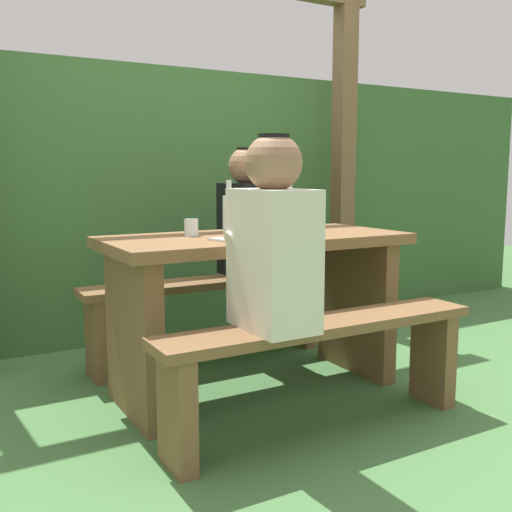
% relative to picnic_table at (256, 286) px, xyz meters
% --- Properties ---
extents(ground_plane, '(12.00, 12.00, 0.00)m').
position_rel_picnic_table_xyz_m(ground_plane, '(0.00, 0.00, -0.51)').
color(ground_plane, '#467640').
extents(hedge_backdrop, '(6.40, 1.00, 1.68)m').
position_rel_picnic_table_xyz_m(hedge_backdrop, '(0.00, 1.60, 0.33)').
color(hedge_backdrop, '#3B6532').
rests_on(hedge_backdrop, ground_plane).
extents(pergola_post_right, '(0.12, 0.12, 2.11)m').
position_rel_picnic_table_xyz_m(pergola_post_right, '(1.16, 0.84, 0.54)').
color(pergola_post_right, brown).
rests_on(pergola_post_right, ground_plane).
extents(picnic_table, '(1.40, 0.64, 0.75)m').
position_rel_picnic_table_xyz_m(picnic_table, '(0.00, 0.00, 0.00)').
color(picnic_table, brown).
rests_on(picnic_table, ground_plane).
extents(bench_near, '(1.40, 0.24, 0.46)m').
position_rel_picnic_table_xyz_m(bench_near, '(0.00, -0.53, -0.18)').
color(bench_near, brown).
rests_on(bench_near, ground_plane).
extents(bench_far, '(1.40, 0.24, 0.46)m').
position_rel_picnic_table_xyz_m(bench_far, '(0.00, 0.53, -0.18)').
color(bench_far, brown).
rests_on(bench_far, ground_plane).
extents(person_white_shirt, '(0.25, 0.35, 0.72)m').
position_rel_picnic_table_xyz_m(person_white_shirt, '(-0.23, -0.52, 0.28)').
color(person_white_shirt, silver).
rests_on(person_white_shirt, bench_near).
extents(person_black_coat, '(0.25, 0.35, 0.72)m').
position_rel_picnic_table_xyz_m(person_black_coat, '(0.25, 0.52, 0.28)').
color(person_black_coat, black).
rests_on(person_black_coat, bench_far).
extents(drinking_glass, '(0.06, 0.06, 0.08)m').
position_rel_picnic_table_xyz_m(drinking_glass, '(-0.28, 0.10, 0.28)').
color(drinking_glass, silver).
rests_on(drinking_glass, picnic_table).
extents(bottle_left, '(0.06, 0.06, 0.25)m').
position_rel_picnic_table_xyz_m(bottle_left, '(0.16, -0.03, 0.34)').
color(bottle_left, silver).
rests_on(bottle_left, picnic_table).
extents(bottle_right, '(0.06, 0.06, 0.25)m').
position_rel_picnic_table_xyz_m(bottle_right, '(-0.09, 0.10, 0.34)').
color(bottle_right, silver).
rests_on(bottle_right, picnic_table).
extents(cell_phone, '(0.10, 0.15, 0.01)m').
position_rel_picnic_table_xyz_m(cell_phone, '(-0.24, -0.15, 0.25)').
color(cell_phone, silver).
rests_on(cell_phone, picnic_table).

